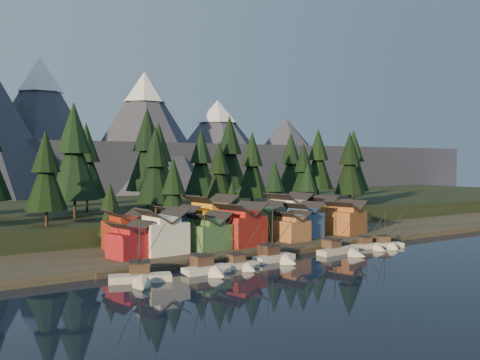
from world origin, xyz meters
TOP-DOWN VIEW (x-y plane):
  - ground at (0.00, 0.00)m, footprint 500.00×500.00m
  - shore_strip at (0.00, 40.00)m, footprint 400.00×50.00m
  - hillside at (0.00, 90.00)m, footprint 420.00×100.00m
  - dock at (0.00, 16.50)m, footprint 80.00×4.00m
  - mountain_ridge at (-4.20, 213.59)m, footprint 560.00×190.00m
  - boat_0 at (-34.63, 7.68)m, footprint 11.37×11.81m
  - boat_1 at (-21.25, 7.57)m, footprint 9.07×9.89m
  - boat_2 at (-13.51, 8.05)m, footprint 7.75×8.40m
  - boat_3 at (-3.49, 9.83)m, footprint 9.58×10.31m
  - boat_4 at (14.03, 8.90)m, footprint 11.21×12.08m
  - boat_5 at (25.08, 10.52)m, footprint 9.74×10.28m
  - boat_6 at (29.54, 9.33)m, footprint 8.93×9.35m
  - house_front_0 at (-30.08, 23.76)m, footprint 8.57×8.28m
  - house_front_1 at (-22.65, 24.57)m, footprint 9.61×9.27m
  - house_front_2 at (-11.95, 23.90)m, footprint 9.17×9.22m
  - house_front_3 at (-2.97, 24.37)m, footprint 11.25×10.91m
  - house_front_4 at (11.24, 23.39)m, footprint 7.71×8.20m
  - house_front_5 at (16.87, 25.62)m, footprint 9.52×8.86m
  - house_front_6 at (31.26, 25.08)m, footprint 10.52×10.17m
  - house_back_0 at (-27.10, 33.69)m, footprint 8.03×7.72m
  - house_back_1 at (-14.33, 33.42)m, footprint 8.67×8.76m
  - house_back_2 at (-4.47, 34.84)m, footprint 11.14×10.38m
  - house_back_3 at (8.11, 31.16)m, footprint 9.71×8.80m
  - house_back_4 at (19.55, 34.66)m, footprint 10.83×10.49m
  - house_back_5 at (29.08, 33.82)m, footprint 9.67×9.76m
  - tree_hill_2 at (-40.00, 48.00)m, footprint 9.39×9.39m
  - tree_hill_3 at (-30.00, 60.00)m, footprint 12.84×12.84m
  - tree_hill_4 at (-22.00, 75.00)m, footprint 11.08×11.08m
  - tree_hill_5 at (-12.00, 50.00)m, footprint 10.22×10.22m
  - tree_hill_6 at (-4.00, 65.00)m, footprint 11.13×11.13m
  - tree_hill_7 at (6.00, 48.00)m, footprint 8.70×8.70m
  - tree_hill_8 at (14.00, 72.00)m, footprint 10.81×10.81m
  - tree_hill_9 at (22.00, 55.00)m, footprint 10.16×10.16m
  - tree_hill_10 at (30.00, 80.00)m, footprint 13.16×13.16m
  - tree_hill_11 at (38.00, 50.00)m, footprint 8.81×8.81m
  - tree_hill_12 at (46.00, 66.00)m, footprint 10.63×10.63m
  - tree_hill_13 at (56.00, 48.00)m, footprint 10.46×10.46m
  - tree_hill_14 at (64.00, 72.00)m, footprint 11.56×11.56m
  - tree_hill_15 at (0.00, 82.00)m, footprint 13.79×13.79m
  - tree_hill_17 at (68.00, 58.00)m, footprint 11.12×11.12m
  - tree_shore_0 at (-28.00, 40.00)m, footprint 6.26×6.26m
  - tree_shore_1 at (-12.00, 40.00)m, footprint 8.65×8.65m
  - tree_shore_2 at (5.00, 40.00)m, footprint 6.16×6.16m
  - tree_shore_3 at (19.00, 40.00)m, footprint 8.41×8.41m
  - tree_shore_4 at (31.00, 40.00)m, footprint 8.07×8.07m

SIDE VIEW (x-z plane):
  - ground at x=0.00m, z-range 0.00..0.00m
  - dock at x=0.00m, z-range 0.00..1.00m
  - shore_strip at x=0.00m, z-range 0.00..1.50m
  - boat_5 at x=25.08m, z-range -3.15..6.69m
  - boat_6 at x=29.54m, z-range -3.09..6.90m
  - boat_2 at x=-13.51m, z-range -3.01..7.10m
  - boat_4 at x=14.03m, z-range -3.70..7.86m
  - boat_0 at x=-34.63m, z-range -3.79..8.24m
  - boat_1 at x=-21.25m, z-range -3.59..8.50m
  - boat_3 at x=-3.49m, z-range -3.67..8.64m
  - hillside at x=0.00m, z-range 0.00..6.00m
  - house_front_4 at x=11.24m, z-range 1.68..8.78m
  - house_front_0 at x=-30.08m, z-range 1.68..8.90m
  - house_front_2 at x=-11.95m, z-range 1.71..9.76m
  - house_back_0 at x=-27.10m, z-range 1.72..10.43m
  - house_front_6 at x=31.26m, z-range 1.72..10.48m
  - house_back_1 at x=-14.33m, z-range 1.72..10.61m
  - house_front_5 at x=16.87m, z-range 1.73..10.65m
  - house_back_3 at x=8.11m, z-range 1.73..10.94m
  - house_front_1 at x=-22.65m, z-range 1.74..11.13m
  - house_back_5 at x=29.08m, z-range 1.74..11.29m
  - house_front_3 at x=-2.97m, z-range 1.75..11.49m
  - house_back_4 at x=19.55m, z-range 1.77..12.44m
  - house_back_2 at x=-4.47m, z-range 1.78..12.71m
  - tree_shore_2 at x=5.00m, z-range 2.16..16.51m
  - tree_shore_0 at x=-28.00m, z-range 2.17..16.75m
  - tree_shore_4 at x=31.00m, z-range 2.37..21.17m
  - tree_shore_3 at x=19.00m, z-range 2.41..22.00m
  - tree_shore_1 at x=-12.00m, z-range 2.44..22.59m
  - tree_hill_7 at x=6.00m, z-range 6.94..27.21m
  - tree_hill_11 at x=38.00m, z-range 6.95..27.46m
  - tree_hill_2 at x=-40.00m, z-range 7.02..28.88m
  - tree_hill_9 at x=22.00m, z-range 7.10..30.76m
  - tree_hill_5 at x=-12.00m, z-range 7.11..30.91m
  - tree_hill_13 at x=56.00m, z-range 7.14..31.50m
  - tree_hill_12 at x=46.00m, z-range 7.15..31.92m
  - tree_hill_8 at x=14.00m, z-range 7.17..32.36m
  - tree_hill_4 at x=-22.00m, z-range 7.20..33.03m
  - tree_hill_17 at x=68.00m, z-range 7.21..33.12m
  - tree_hill_6 at x=-4.00m, z-range 7.21..33.15m
  - tree_hill_14 at x=64.00m, z-range 7.26..34.18m
  - tree_hill_3 at x=-30.00m, z-range 7.40..37.30m
  - tree_hill_10 at x=30.00m, z-range 7.43..38.10m
  - tree_hill_15 at x=0.00m, z-range 7.50..39.62m
  - mountain_ridge at x=-4.20m, z-range -18.94..71.06m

